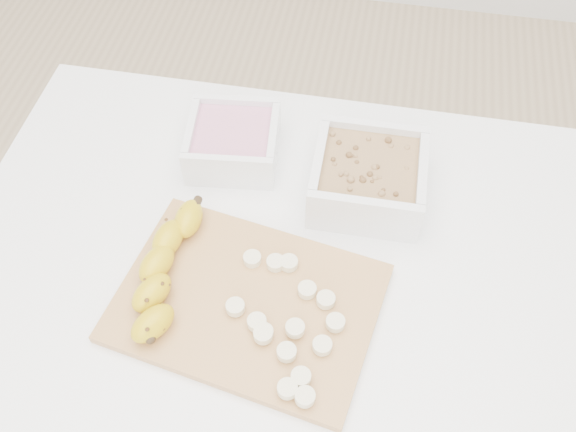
% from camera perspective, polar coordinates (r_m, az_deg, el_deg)
% --- Properties ---
extents(ground, '(3.50, 3.50, 0.00)m').
position_cam_1_polar(ground, '(1.64, -0.20, -18.01)').
color(ground, '#C6AD89').
rests_on(ground, ground).
extents(table, '(1.00, 0.70, 0.75)m').
position_cam_1_polar(table, '(1.04, -0.30, -6.43)').
color(table, white).
rests_on(table, ground).
extents(bowl_yogurt, '(0.16, 0.16, 0.07)m').
position_cam_1_polar(bowl_yogurt, '(1.06, -4.90, 6.67)').
color(bowl_yogurt, white).
rests_on(bowl_yogurt, table).
extents(bowl_granola, '(0.17, 0.17, 0.08)m').
position_cam_1_polar(bowl_granola, '(1.01, 7.15, 3.47)').
color(bowl_granola, white).
rests_on(bowl_granola, table).
extents(cutting_board, '(0.40, 0.31, 0.01)m').
position_cam_1_polar(cutting_board, '(0.91, -3.62, -7.69)').
color(cutting_board, tan).
rests_on(cutting_board, table).
extents(banana, '(0.11, 0.24, 0.04)m').
position_cam_1_polar(banana, '(0.92, -10.87, -4.78)').
color(banana, gold).
rests_on(banana, cutting_board).
extents(banana_slices, '(0.16, 0.22, 0.02)m').
position_cam_1_polar(banana_slices, '(0.88, -0.06, -9.41)').
color(banana_slices, beige).
rests_on(banana_slices, cutting_board).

